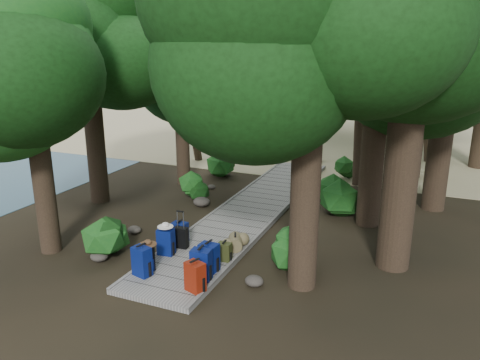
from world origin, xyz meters
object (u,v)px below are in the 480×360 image
at_px(backpack_right_a, 195,275).
at_px(lone_suitcase_on_sand, 317,154).
at_px(backpack_left_b, 146,257).
at_px(backpack_left_a, 142,260).
at_px(backpack_right_b, 201,263).
at_px(suitcase_on_boardwalk, 181,238).
at_px(backpack_left_c, 166,240).
at_px(backpack_left_d, 180,231).
at_px(duffel_right_khaki, 235,242).
at_px(backpack_right_c, 209,256).
at_px(backpack_right_d, 224,251).
at_px(sun_lounger, 379,155).
at_px(kayak, 259,141).

relative_size(backpack_right_a, lone_suitcase_on_sand, 1.10).
xyz_separation_m(backpack_left_b, lone_suitcase_on_sand, (1.05, 12.10, -0.10)).
bearing_deg(backpack_right_a, backpack_left_a, -165.57).
relative_size(backpack_right_b, suitcase_on_boardwalk, 1.43).
relative_size(backpack_left_c, backpack_left_d, 1.21).
xyz_separation_m(backpack_right_b, lone_suitcase_on_sand, (-0.33, 11.99, -0.17)).
xyz_separation_m(backpack_left_b, duffel_right_khaki, (1.43, 1.86, -0.14)).
bearing_deg(backpack_left_c, duffel_right_khaki, 27.68).
height_order(backpack_right_a, suitcase_on_boardwalk, backpack_right_a).
distance_m(backpack_left_b, duffel_right_khaki, 2.35).
bearing_deg(backpack_right_c, backpack_right_d, 84.38).
height_order(backpack_left_d, backpack_right_d, backpack_left_d).
relative_size(backpack_left_a, backpack_left_c, 1.04).
distance_m(backpack_left_d, backpack_right_b, 2.14).
bearing_deg(suitcase_on_boardwalk, backpack_right_a, -55.82).
distance_m(backpack_right_d, duffel_right_khaki, 0.71).
relative_size(backpack_left_a, backpack_right_b, 0.97).
bearing_deg(sun_lounger, backpack_left_d, -87.64).
bearing_deg(lone_suitcase_on_sand, backpack_right_c, -102.97).
bearing_deg(duffel_right_khaki, backpack_left_a, -146.08).
distance_m(suitcase_on_boardwalk, kayak, 13.40).
xyz_separation_m(backpack_right_c, sun_lounger, (2.30, 12.56, -0.19)).
xyz_separation_m(backpack_right_c, duffel_right_khaki, (0.09, 1.31, -0.18)).
bearing_deg(backpack_left_b, duffel_right_khaki, 71.93).
bearing_deg(sun_lounger, backpack_left_a, -84.67).
height_order(backpack_right_d, suitcase_on_boardwalk, suitcase_on_boardwalk).
distance_m(backpack_left_b, suitcase_on_boardwalk, 1.39).
relative_size(backpack_left_d, backpack_right_c, 0.83).
xyz_separation_m(backpack_left_b, kayak, (-2.66, 14.50, -0.28)).
xyz_separation_m(backpack_left_d, kayak, (-2.58, 12.83, -0.26)).
xyz_separation_m(backpack_left_a, backpack_right_d, (1.40, 1.41, -0.13)).
bearing_deg(backpack_right_c, duffel_right_khaki, 90.90).
bearing_deg(lone_suitcase_on_sand, kayak, 132.60).
bearing_deg(duffel_right_khaki, backpack_left_b, -150.62).
xyz_separation_m(backpack_left_b, backpack_right_b, (1.37, 0.10, 0.07)).
relative_size(backpack_right_c, duffel_right_khaki, 1.34).
height_order(backpack_left_b, backpack_right_b, backpack_right_b).
distance_m(backpack_left_a, backpack_left_d, 1.93).
xyz_separation_m(backpack_left_d, backpack_right_c, (1.42, -1.13, 0.06)).
height_order(backpack_right_c, backpack_right_d, backpack_right_c).
height_order(lone_suitcase_on_sand, kayak, lone_suitcase_on_sand).
distance_m(duffel_right_khaki, lone_suitcase_on_sand, 10.25).
bearing_deg(backpack_left_d, backpack_right_d, -18.95).
bearing_deg(backpack_left_a, suitcase_on_boardwalk, 101.50).
bearing_deg(backpack_left_b, backpack_right_a, 4.71).
bearing_deg(backpack_right_b, backpack_left_c, 144.91).
bearing_deg(backpack_right_a, suitcase_on_boardwalk, 147.39).
xyz_separation_m(backpack_right_d, duffel_right_khaki, (-0.02, 0.70, -0.07)).
bearing_deg(lone_suitcase_on_sand, backpack_left_a, -109.03).
bearing_deg(backpack_right_d, backpack_right_c, -102.16).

